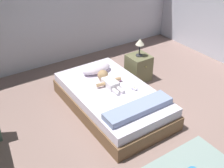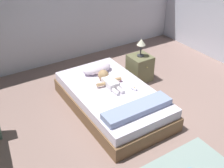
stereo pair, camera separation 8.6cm
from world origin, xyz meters
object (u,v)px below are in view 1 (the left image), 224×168
baby (108,80)px  nightstand (138,68)px  baby_bottle (134,88)px  bed (112,99)px  lamp (140,43)px  toothbrush (119,79)px  pillow (96,69)px

baby → nightstand: size_ratio=1.24×
baby_bottle → bed: bearing=144.9°
bed → lamp: size_ratio=5.96×
baby_bottle → toothbrush: bearing=91.8°
baby → toothbrush: size_ratio=4.41×
baby_bottle → nightstand: bearing=47.5°
lamp → baby_bottle: size_ratio=3.26×
bed → pillow: pillow is taller
toothbrush → baby_bottle: 0.40m
bed → nightstand: (0.97, 0.53, 0.06)m
toothbrush → nightstand: bearing=26.2°
bed → toothbrush: size_ratio=14.55×
bed → toothbrush: bearing=34.6°
bed → nightstand: 1.11m
bed → baby_bottle: bearing=-35.1°
baby → nightstand: bearing=20.6°
baby → nightstand: 1.02m
nightstand → bed: bearing=-151.2°
toothbrush → baby_bottle: bearing=-88.2°
baby → lamp: 1.05m
pillow → toothbrush: bearing=-63.5°
lamp → bed: bearing=-151.2°
pillow → nightstand: bearing=-5.2°
bed → toothbrush: 0.40m
lamp → baby_bottle: lamp is taller
pillow → baby: bearing=-94.9°
toothbrush → lamp: lamp is taller
baby → baby_bottle: size_ratio=5.89×
baby_bottle → baby: bearing=124.1°
pillow → lamp: bearing=-5.2°
pillow → nightstand: size_ratio=1.07×
pillow → baby_bottle: 0.85m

